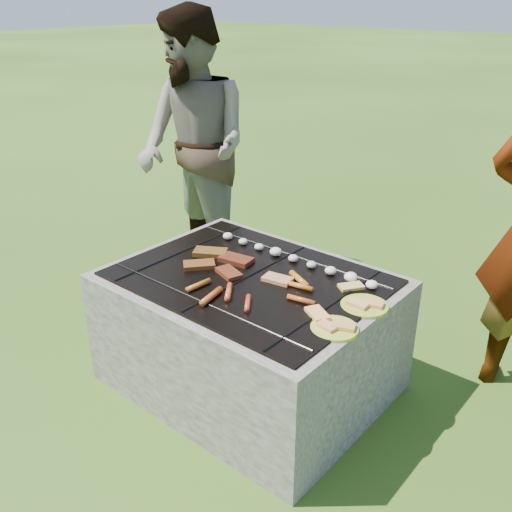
{
  "coord_description": "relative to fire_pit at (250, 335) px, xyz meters",
  "views": [
    {
      "loc": [
        1.58,
        -1.83,
        1.83
      ],
      "look_at": [
        0.0,
        0.05,
        0.7
      ],
      "focal_mm": 40.0,
      "sensor_mm": 36.0,
      "label": 1
    }
  ],
  "objects": [
    {
      "name": "plate_far",
      "position": [
        0.56,
        0.11,
        0.33
      ],
      "size": [
        0.27,
        0.27,
        0.03
      ],
      "color": "gold",
      "rests_on": "fire_pit"
    },
    {
      "name": "pork_slabs",
      "position": [
        -0.21,
        0.01,
        0.34
      ],
      "size": [
        0.4,
        0.31,
        0.02
      ],
      "color": "#99611B",
      "rests_on": "fire_pit"
    },
    {
      "name": "fire_pit",
      "position": [
        0.0,
        0.0,
        0.0
      ],
      "size": [
        1.3,
        1.0,
        0.62
      ],
      "color": "#9E958D",
      "rests_on": "ground"
    },
    {
      "name": "bystander",
      "position": [
        -1.14,
        0.77,
        0.61
      ],
      "size": [
        1.0,
        0.86,
        1.79
      ],
      "primitive_type": "imported",
      "rotation": [
        0.0,
        0.0,
        -0.24
      ],
      "color": "gray",
      "rests_on": "ground"
    },
    {
      "name": "sausages",
      "position": [
        0.13,
        -0.12,
        0.34
      ],
      "size": [
        0.52,
        0.5,
        0.03
      ],
      "color": "orange",
      "rests_on": "fire_pit"
    },
    {
      "name": "plate_near",
      "position": [
        0.56,
        -0.13,
        0.33
      ],
      "size": [
        0.24,
        0.24,
        0.03
      ],
      "color": "yellow",
      "rests_on": "fire_pit"
    },
    {
      "name": "lawn",
      "position": [
        0.0,
        0.0,
        -0.28
      ],
      "size": [
        60.0,
        60.0,
        0.0
      ],
      "primitive_type": "plane",
      "color": "#294B12",
      "rests_on": "ground"
    },
    {
      "name": "mushrooms",
      "position": [
        0.1,
        0.27,
        0.35
      ],
      "size": [
        0.94,
        0.06,
        0.04
      ],
      "color": "white",
      "rests_on": "fire_pit"
    },
    {
      "name": "bread_on_grate",
      "position": [
        0.3,
        0.05,
        0.34
      ],
      "size": [
        0.46,
        0.42,
        0.02
      ],
      "color": "tan",
      "rests_on": "fire_pit"
    }
  ]
}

